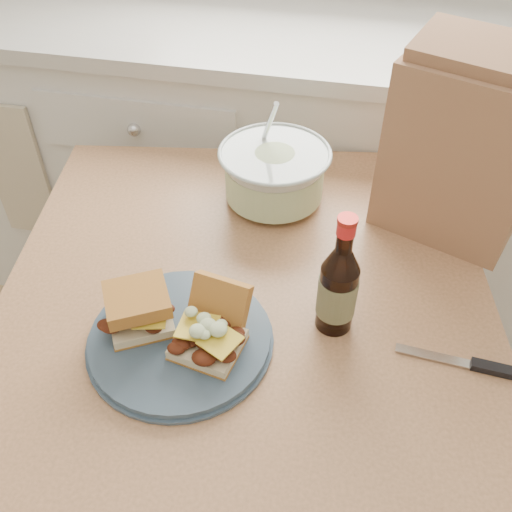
% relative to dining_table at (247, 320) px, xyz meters
% --- Properties ---
extents(cabinet_run, '(2.50, 0.64, 0.94)m').
position_rel_dining_table_xyz_m(cabinet_run, '(0.08, 0.80, -0.18)').
color(cabinet_run, silver).
rests_on(cabinet_run, ground).
extents(dining_table, '(1.05, 1.05, 0.76)m').
position_rel_dining_table_xyz_m(dining_table, '(0.00, 0.00, 0.00)').
color(dining_table, tan).
rests_on(dining_table, ground).
extents(plate, '(0.31, 0.31, 0.02)m').
position_rel_dining_table_xyz_m(plate, '(-0.08, -0.16, 0.12)').
color(plate, '#3A4D5F').
rests_on(plate, dining_table).
extents(sandwich_left, '(0.14, 0.13, 0.08)m').
position_rel_dining_table_xyz_m(sandwich_left, '(-0.15, -0.16, 0.17)').
color(sandwich_left, beige).
rests_on(sandwich_left, plate).
extents(sandwich_right, '(0.12, 0.16, 0.09)m').
position_rel_dining_table_xyz_m(sandwich_right, '(-0.02, -0.16, 0.16)').
color(sandwich_right, beige).
rests_on(sandwich_right, plate).
extents(coleslaw_bowl, '(0.24, 0.24, 0.24)m').
position_rel_dining_table_xyz_m(coleslaw_bowl, '(0.00, 0.26, 0.17)').
color(coleslaw_bowl, silver).
rests_on(coleslaw_bowl, dining_table).
extents(beer_bottle, '(0.07, 0.07, 0.24)m').
position_rel_dining_table_xyz_m(beer_bottle, '(0.17, -0.07, 0.20)').
color(beer_bottle, black).
rests_on(beer_bottle, dining_table).
extents(knife, '(0.20, 0.03, 0.01)m').
position_rel_dining_table_xyz_m(knife, '(0.42, -0.11, 0.12)').
color(knife, silver).
rests_on(knife, dining_table).
extents(paper_bag, '(0.31, 0.26, 0.35)m').
position_rel_dining_table_xyz_m(paper_bag, '(0.36, 0.26, 0.29)').
color(paper_bag, '#AA7752').
rests_on(paper_bag, dining_table).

